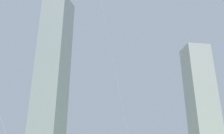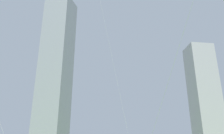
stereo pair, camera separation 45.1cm
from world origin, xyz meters
name	(u,v)px [view 2 (the right image)]	position (x,y,z in m)	size (l,w,h in m)	color
distant_highrise_0	(55,75)	(-42.18, 125.69, 53.62)	(17.19, 15.09, 107.23)	gray
distant_highrise_1	(205,102)	(50.81, 135.77, 37.87)	(15.64, 14.44, 75.74)	#939399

